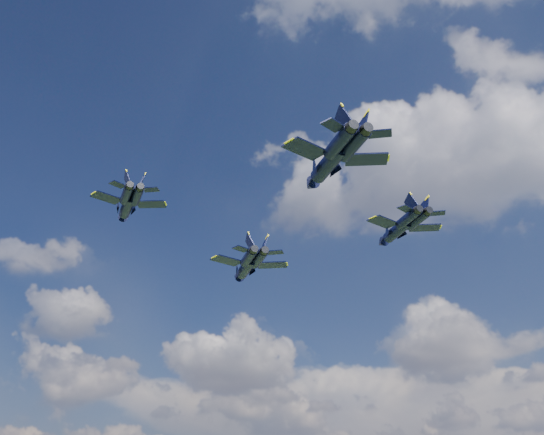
{
  "coord_description": "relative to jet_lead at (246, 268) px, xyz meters",
  "views": [
    {
      "loc": [
        44.61,
        -74.83,
        17.72
      ],
      "look_at": [
        3.65,
        5.68,
        58.79
      ],
      "focal_mm": 45.0,
      "sensor_mm": 36.0,
      "label": 1
    }
  ],
  "objects": [
    {
      "name": "jet_left",
      "position": [
        -3.4,
        -28.83,
        0.32
      ],
      "size": [
        12.23,
        11.81,
        3.27
      ],
      "rotation": [
        0.0,
        0.0,
        0.81
      ],
      "color": "black"
    },
    {
      "name": "jet_right",
      "position": [
        27.28,
        0.16,
        1.79
      ],
      "size": [
        14.17,
        14.21,
        3.86
      ],
      "rotation": [
        0.0,
        0.0,
        0.78
      ],
      "color": "black"
    },
    {
      "name": "jet_lead",
      "position": [
        0.0,
        0.0,
        0.0
      ],
      "size": [
        15.02,
        15.75,
        4.19
      ],
      "rotation": [
        0.0,
        0.0,
        0.74
      ],
      "color": "black"
    },
    {
      "name": "jet_slot",
      "position": [
        28.42,
        -31.29,
        -1.98
      ],
      "size": [
        14.91,
        14.85,
        4.05
      ],
      "rotation": [
        0.0,
        0.0,
        0.79
      ],
      "color": "black"
    }
  ]
}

